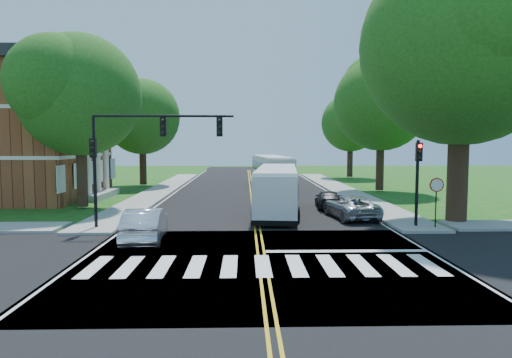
{
  "coord_description": "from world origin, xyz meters",
  "views": [
    {
      "loc": [
        -0.65,
        -16.58,
        4.43
      ],
      "look_at": [
        -0.02,
        8.69,
        2.4
      ],
      "focal_mm": 32.0,
      "sensor_mm": 36.0,
      "label": 1
    }
  ],
  "objects_px": {
    "signal_nw": "(141,143)",
    "dark_sedan": "(328,199)",
    "hatchback": "(145,225)",
    "suv": "(351,207)",
    "signal_ne": "(418,171)",
    "bus_lead": "(277,189)",
    "bus_follow": "(272,170)"
  },
  "relations": [
    {
      "from": "signal_nw",
      "to": "signal_ne",
      "type": "height_order",
      "value": "signal_nw"
    },
    {
      "from": "bus_lead",
      "to": "bus_follow",
      "type": "relative_size",
      "value": 0.94
    },
    {
      "from": "signal_ne",
      "to": "suv",
      "type": "relative_size",
      "value": 0.92
    },
    {
      "from": "bus_lead",
      "to": "hatchback",
      "type": "xyz_separation_m",
      "value": [
        -6.48,
        -8.15,
        -0.75
      ]
    },
    {
      "from": "signal_nw",
      "to": "dark_sedan",
      "type": "xyz_separation_m",
      "value": [
        10.85,
        7.4,
        -3.79
      ]
    },
    {
      "from": "signal_nw",
      "to": "hatchback",
      "type": "relative_size",
      "value": 1.57
    },
    {
      "from": "bus_follow",
      "to": "suv",
      "type": "bearing_deg",
      "value": 94.25
    },
    {
      "from": "signal_nw",
      "to": "bus_follow",
      "type": "bearing_deg",
      "value": 70.73
    },
    {
      "from": "bus_lead",
      "to": "dark_sedan",
      "type": "distance_m",
      "value": 4.25
    },
    {
      "from": "signal_nw",
      "to": "hatchback",
      "type": "xyz_separation_m",
      "value": [
        0.76,
        -2.78,
        -3.61
      ]
    },
    {
      "from": "signal_ne",
      "to": "dark_sedan",
      "type": "xyz_separation_m",
      "value": [
        -3.21,
        7.39,
        -2.37
      ]
    },
    {
      "from": "bus_follow",
      "to": "hatchback",
      "type": "xyz_separation_m",
      "value": [
        -7.15,
        -25.39,
        -0.85
      ]
    },
    {
      "from": "signal_nw",
      "to": "bus_lead",
      "type": "xyz_separation_m",
      "value": [
        7.23,
        5.37,
        -2.86
      ]
    },
    {
      "from": "hatchback",
      "to": "suv",
      "type": "xyz_separation_m",
      "value": [
        10.66,
        6.03,
        -0.09
      ]
    },
    {
      "from": "signal_ne",
      "to": "bus_follow",
      "type": "relative_size",
      "value": 0.37
    },
    {
      "from": "signal_nw",
      "to": "dark_sedan",
      "type": "height_order",
      "value": "signal_nw"
    },
    {
      "from": "signal_nw",
      "to": "suv",
      "type": "height_order",
      "value": "signal_nw"
    },
    {
      "from": "signal_ne",
      "to": "bus_lead",
      "type": "height_order",
      "value": "signal_ne"
    },
    {
      "from": "signal_ne",
      "to": "suv",
      "type": "xyz_separation_m",
      "value": [
        -2.64,
        3.24,
        -2.29
      ]
    },
    {
      "from": "bus_lead",
      "to": "signal_ne",
      "type": "bearing_deg",
      "value": 147.29
    },
    {
      "from": "hatchback",
      "to": "suv",
      "type": "bearing_deg",
      "value": -154.67
    },
    {
      "from": "suv",
      "to": "dark_sedan",
      "type": "xyz_separation_m",
      "value": [
        -0.57,
        4.15,
        -0.08
      ]
    },
    {
      "from": "signal_nw",
      "to": "signal_ne",
      "type": "xyz_separation_m",
      "value": [
        14.06,
        0.01,
        -1.41
      ]
    },
    {
      "from": "bus_lead",
      "to": "suv",
      "type": "height_order",
      "value": "bus_lead"
    },
    {
      "from": "bus_follow",
      "to": "dark_sedan",
      "type": "distance_m",
      "value": 15.53
    },
    {
      "from": "signal_ne",
      "to": "suv",
      "type": "height_order",
      "value": "signal_ne"
    },
    {
      "from": "signal_ne",
      "to": "suv",
      "type": "bearing_deg",
      "value": 129.13
    },
    {
      "from": "bus_follow",
      "to": "dark_sedan",
      "type": "xyz_separation_m",
      "value": [
        2.94,
        -15.22,
        -1.03
      ]
    },
    {
      "from": "bus_follow",
      "to": "hatchback",
      "type": "distance_m",
      "value": 26.39
    },
    {
      "from": "suv",
      "to": "dark_sedan",
      "type": "relative_size",
      "value": 1.2
    },
    {
      "from": "hatchback",
      "to": "bus_lead",
      "type": "bearing_deg",
      "value": -132.65
    },
    {
      "from": "bus_follow",
      "to": "hatchback",
      "type": "relative_size",
      "value": 2.62
    }
  ]
}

